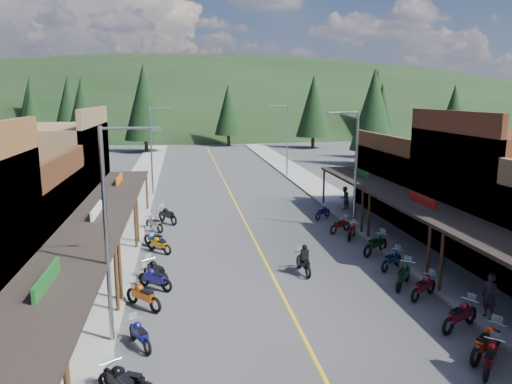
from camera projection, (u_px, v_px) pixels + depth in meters
name	position (u px, v px, depth m)	size (l,w,h in m)	color
ground	(273.00, 276.00, 25.27)	(220.00, 220.00, 0.00)	#38383A
centerline	(233.00, 197.00, 44.68)	(0.15, 90.00, 0.01)	gold
sidewalk_west	(133.00, 199.00, 43.41)	(3.40, 94.00, 0.15)	gray
sidewalk_east	(326.00, 194.00, 45.93)	(3.40, 94.00, 0.15)	gray
shop_west_3	(42.00, 178.00, 33.57)	(10.90, 10.20, 8.20)	brown
shop_east_2	(507.00, 194.00, 28.24)	(10.90, 9.00, 8.20)	#562B19
shop_east_3	(425.00, 182.00, 37.74)	(10.90, 10.20, 6.20)	#4C2D16
streetlight_0	(110.00, 226.00, 17.59)	(2.16, 0.18, 8.00)	gray
streetlight_1	(153.00, 147.00, 44.77)	(2.16, 0.18, 8.00)	gray
streetlight_2	(354.00, 165.00, 33.19)	(2.16, 0.18, 8.00)	gray
streetlight_3	(286.00, 137.00, 54.54)	(2.16, 0.18, 8.00)	gray
ridge_hill	(195.00, 124.00, 156.33)	(310.00, 140.00, 60.00)	black
pine_1	(69.00, 105.00, 88.37)	(5.88, 5.88, 12.50)	black
pine_2	(145.00, 102.00, 78.60)	(6.72, 6.72, 14.00)	black
pine_3	(228.00, 109.00, 88.68)	(5.04, 5.04, 11.00)	black
pine_4	(314.00, 106.00, 84.73)	(5.88, 5.88, 12.50)	black
pine_5	(377.00, 100.00, 98.55)	(6.72, 6.72, 14.00)	black
pine_6	(454.00, 109.00, 92.81)	(5.04, 5.04, 11.00)	black
pine_7	(31.00, 105.00, 93.04)	(5.88, 5.88, 12.50)	black
pine_8	(33.00, 121.00, 59.78)	(4.48, 4.48, 10.00)	black
pine_9	(381.00, 114.00, 71.20)	(4.93, 4.93, 10.80)	black
pine_10	(83.00, 111.00, 69.91)	(5.38, 5.38, 11.60)	black
pine_11	(373.00, 110.00, 63.68)	(5.82, 5.82, 12.40)	black
bike_west_3	(121.00, 383.00, 14.80)	(0.73, 2.20, 1.26)	black
bike_west_4	(127.00, 379.00, 15.06)	(0.67, 2.00, 1.14)	black
bike_west_5	(140.00, 333.00, 18.03)	(0.63, 1.89, 1.08)	navy
bike_west_6	(143.00, 295.00, 21.33)	(0.72, 2.17, 1.24)	#A7480B
bike_west_7	(155.00, 277.00, 23.46)	(0.67, 2.01, 1.15)	navy
bike_west_8	(156.00, 270.00, 24.36)	(0.72, 2.15, 1.23)	black
bike_west_9	(159.00, 244.00, 28.88)	(0.63, 1.90, 1.08)	#AB6D0C
bike_west_10	(155.00, 238.00, 29.92)	(0.67, 2.02, 1.16)	navy
bike_west_11	(154.00, 223.00, 33.55)	(0.67, 2.01, 1.15)	gray
bike_west_12	(168.00, 214.00, 35.54)	(0.75, 2.25, 1.29)	black
bike_east_3	(491.00, 356.00, 16.40)	(0.65, 1.96, 1.12)	maroon
bike_east_4	(487.00, 341.00, 17.26)	(0.77, 2.30, 1.31)	#9D250B
bike_east_5	(460.00, 314.00, 19.40)	(0.74, 2.22, 1.27)	maroon
bike_east_6	(424.00, 286.00, 22.42)	(0.68, 2.04, 1.17)	maroon
bike_east_7	(403.00, 274.00, 23.73)	(0.75, 2.26, 1.29)	#0B3A12
bike_east_8	(392.00, 259.00, 26.18)	(0.66, 1.99, 1.14)	navy
bike_east_9	(376.00, 243.00, 28.59)	(0.78, 2.33, 1.33)	#0C3F17
bike_east_10	(352.00, 230.00, 31.70)	(0.65, 1.94, 1.11)	maroon
bike_east_11	(340.00, 224.00, 33.15)	(0.65, 1.96, 1.12)	maroon
bike_east_12	(323.00, 211.00, 36.88)	(0.63, 1.90, 1.08)	navy
rider_on_bike	(304.00, 261.00, 25.53)	(0.86, 2.16, 1.61)	black
pedestrian_east_a	(490.00, 296.00, 20.01)	(0.68, 0.45, 1.87)	#261B28
pedestrian_east_b	(344.00, 198.00, 39.23)	(0.89, 0.51, 1.83)	brown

